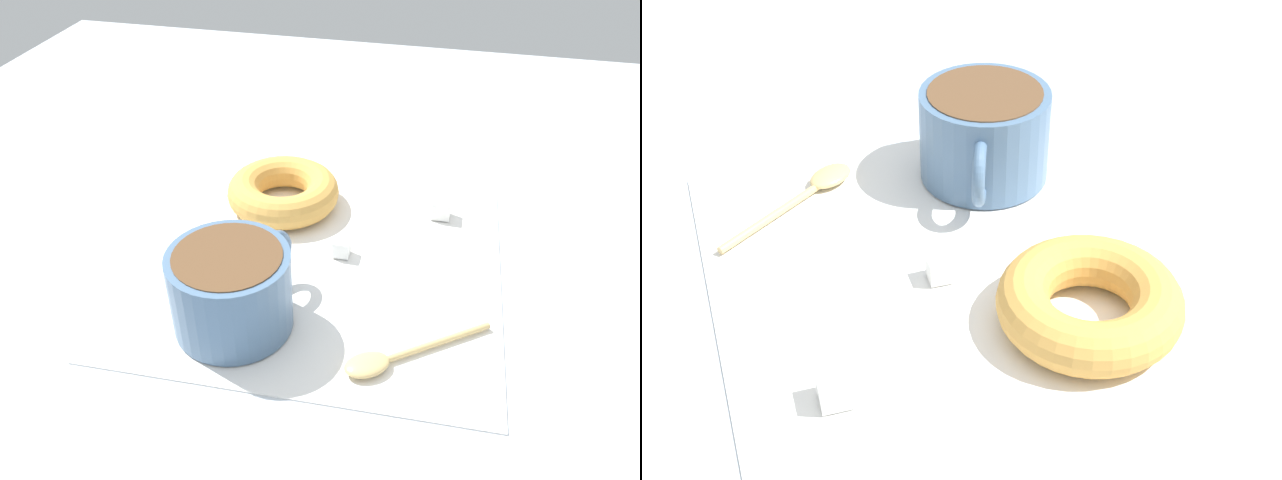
{
  "view_description": "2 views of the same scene",
  "coord_description": "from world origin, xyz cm",
  "views": [
    {
      "loc": [
        43.18,
        9.21,
        35.85
      ],
      "look_at": [
        -0.79,
        -1.08,
        2.3
      ],
      "focal_mm": 35.0,
      "sensor_mm": 36.0,
      "label": 1
    },
    {
      "loc": [
        -44.43,
        12.54,
        37.78
      ],
      "look_at": [
        -0.79,
        -1.08,
        2.3
      ],
      "focal_mm": 50.0,
      "sensor_mm": 36.0,
      "label": 2
    }
  ],
  "objects": [
    {
      "name": "ground_plane",
      "position": [
        0.0,
        0.0,
        -1.0
      ],
      "size": [
        120.0,
        120.0,
        2.0
      ],
      "primitive_type": "cube",
      "color": "#B2BCC6"
    },
    {
      "name": "sugar_cube",
      "position": [
        -1.75,
        0.73,
        1.07
      ],
      "size": [
        1.55,
        1.55,
        1.55
      ],
      "primitive_type": "cube",
      "color": "white",
      "rests_on": "napkin"
    },
    {
      "name": "sugar_cube_extra",
      "position": [
        -10.16,
        9.2,
        1.23
      ],
      "size": [
        1.86,
        1.86,
        1.86
      ],
      "primitive_type": "cube",
      "color": "white",
      "rests_on": "napkin"
    },
    {
      "name": "spoon",
      "position": [
        10.53,
        6.76,
        0.7
      ],
      "size": [
        8.76,
        11.09,
        0.9
      ],
      "color": "#D8B772",
      "rests_on": "napkin"
    },
    {
      "name": "donut",
      "position": [
        -8.51,
        -6.74,
        1.95
      ],
      "size": [
        11.4,
        11.4,
        3.29
      ],
      "primitive_type": "torus",
      "color": "gold",
      "rests_on": "napkin"
    },
    {
      "name": "coffee_cup",
      "position": [
        8.95,
        -5.85,
        3.92
      ],
      "size": [
        11.96,
        9.59,
        6.94
      ],
      "color": "slate",
      "rests_on": "napkin"
    },
    {
      "name": "napkin",
      "position": [
        -0.79,
        -1.08,
        0.15
      ],
      "size": [
        33.52,
        33.52,
        0.3
      ],
      "primitive_type": "cube",
      "rotation": [
        0.0,
        0.0,
        0.03
      ],
      "color": "white",
      "rests_on": "ground_plane"
    }
  ]
}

